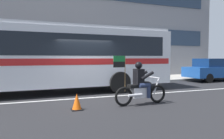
# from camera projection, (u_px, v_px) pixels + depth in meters

# --- Properties ---
(ground_plane) EXTENTS (60.00, 60.00, 0.00)m
(ground_plane) POSITION_uv_depth(u_px,v_px,m) (87.00, 95.00, 9.68)
(ground_plane) COLOR black
(sidewalk_curb) EXTENTS (28.00, 3.80, 0.15)m
(sidewalk_curb) POSITION_uv_depth(u_px,v_px,m) (68.00, 82.00, 14.44)
(sidewalk_curb) COLOR #A39E93
(sidewalk_curb) RESTS_ON ground_plane
(lane_center_stripe) EXTENTS (26.60, 0.14, 0.01)m
(lane_center_stripe) POSITION_uv_depth(u_px,v_px,m) (90.00, 98.00, 9.12)
(lane_center_stripe) COLOR silver
(lane_center_stripe) RESTS_ON ground_plane
(office_building_facade) EXTENTS (28.00, 0.89, 10.02)m
(office_building_facade) POSITION_uv_depth(u_px,v_px,m) (63.00, 14.00, 16.30)
(office_building_facade) COLOR gray
(office_building_facade) RESTS_ON ground_plane
(transit_bus) EXTENTS (12.96, 2.95, 3.22)m
(transit_bus) POSITION_uv_depth(u_px,v_px,m) (40.00, 54.00, 10.02)
(transit_bus) COLOR silver
(transit_bus) RESTS_ON ground_plane
(motorcycle_with_rider) EXTENTS (2.19, 0.64, 1.78)m
(motorcycle_with_rider) POSITION_uv_depth(u_px,v_px,m) (141.00, 86.00, 7.78)
(motorcycle_with_rider) COLOR black
(motorcycle_with_rider) RESTS_ON ground_plane
(parked_sedan_curbside) EXTENTS (4.78, 1.94, 1.64)m
(parked_sedan_curbside) POSITION_uv_depth(u_px,v_px,m) (215.00, 69.00, 15.66)
(parked_sedan_curbside) COLOR #194793
(parked_sedan_curbside) RESTS_ON ground_plane
(traffic_cone) EXTENTS (0.36, 0.36, 0.55)m
(traffic_cone) POSITION_uv_depth(u_px,v_px,m) (77.00, 102.00, 7.00)
(traffic_cone) COLOR #EA590F
(traffic_cone) RESTS_ON ground_plane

